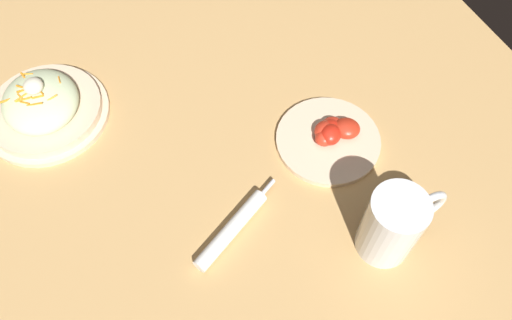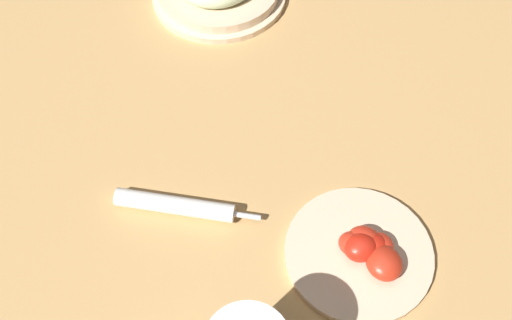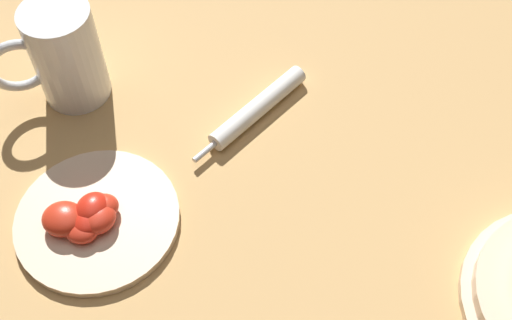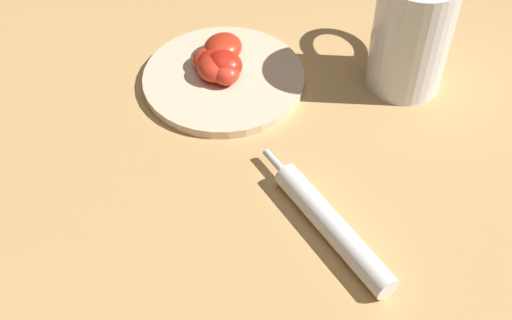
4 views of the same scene
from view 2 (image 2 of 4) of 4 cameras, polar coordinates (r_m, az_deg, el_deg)
The scene contains 3 objects.
ground_plane at distance 0.89m, azimuth -4.12°, elevation 0.94°, with size 1.43×1.43×0.00m, color tan.
napkin_roll at distance 0.83m, azimuth -7.45°, elevation -4.21°, with size 0.10×0.18×0.02m.
tomato_plate at distance 0.80m, azimuth 10.02°, elevation -8.43°, with size 0.19×0.19×0.04m.
Camera 2 is at (0.37, 0.36, 0.72)m, focal length 42.92 mm.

